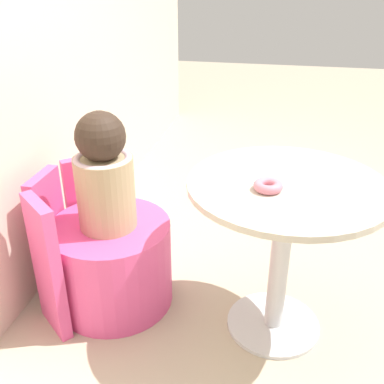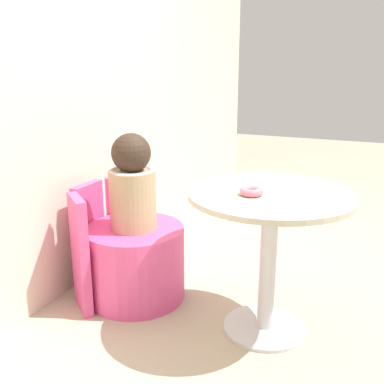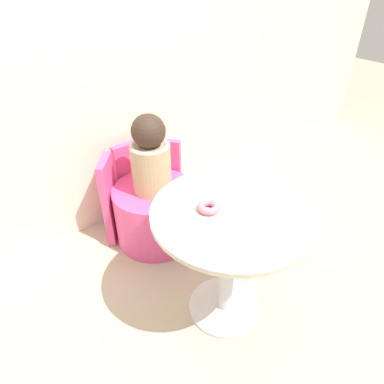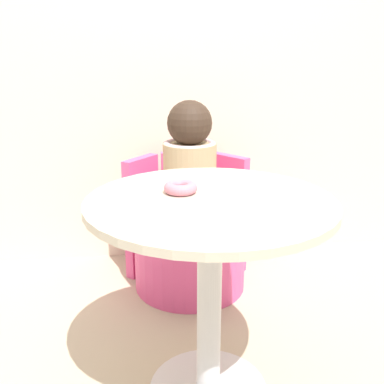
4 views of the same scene
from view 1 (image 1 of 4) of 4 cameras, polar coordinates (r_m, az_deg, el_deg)
name	(u,v)px [view 1 (image 1 of 4)]	position (r m, az deg, el deg)	size (l,w,h in m)	color
ground_plane	(262,325)	(2.12, 8.84, -16.32)	(12.00, 12.00, 0.00)	#B7A88E
round_table	(284,222)	(1.81, 11.57, -3.73)	(0.77, 0.77, 0.71)	silver
tub_chair	(113,263)	(2.14, -10.05, -8.85)	(0.55, 0.55, 0.41)	#E54C8C
booth_backrest	(64,238)	(2.17, -15.89, -5.63)	(0.64, 0.24, 0.62)	#E54C8C
child_figure	(104,175)	(1.92, -11.10, 2.14)	(0.25, 0.25, 0.52)	tan
donut	(268,186)	(1.65, 9.64, 0.77)	(0.11, 0.11, 0.03)	pink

